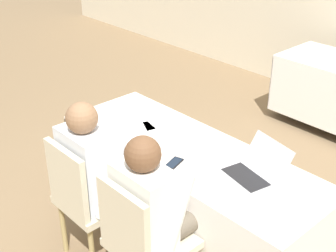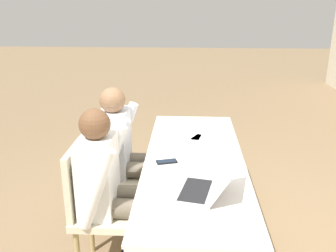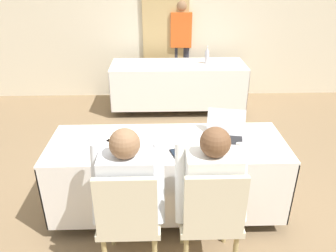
# 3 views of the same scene
# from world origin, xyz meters

# --- Properties ---
(ground_plane) EXTENTS (24.00, 24.00, 0.00)m
(ground_plane) POSITION_xyz_m (0.00, 0.00, 0.00)
(ground_plane) COLOR #846B4C
(wall_back) EXTENTS (12.00, 0.06, 2.70)m
(wall_back) POSITION_xyz_m (0.00, 3.07, 1.35)
(wall_back) COLOR beige
(wall_back) RESTS_ON ground_plane
(curtain_panel) EXTENTS (0.74, 0.04, 2.65)m
(curtain_panel) POSITION_xyz_m (0.06, 3.01, 1.33)
(curtain_panel) COLOR tan
(curtain_panel) RESTS_ON ground_plane
(conference_table_near) EXTENTS (2.02, 0.71, 0.74)m
(conference_table_near) POSITION_xyz_m (0.00, 0.00, 0.56)
(conference_table_near) COLOR white
(conference_table_near) RESTS_ON ground_plane
(conference_table_far) EXTENTS (2.02, 0.71, 0.74)m
(conference_table_far) POSITION_xyz_m (0.23, 2.39, 0.56)
(conference_table_far) COLOR white
(conference_table_far) RESTS_ON ground_plane
(laptop) EXTENTS (0.40, 0.40, 0.21)m
(laptop) POSITION_xyz_m (0.50, 0.05, 0.78)
(laptop) COLOR #B7B7BC
(laptop) RESTS_ON conference_table_near
(cell_phone) EXTENTS (0.11, 0.16, 0.01)m
(cell_phone) POSITION_xyz_m (0.06, -0.20, 0.74)
(cell_phone) COLOR black
(cell_phone) RESTS_ON conference_table_near
(paper_beside_laptop) EXTENTS (0.27, 0.34, 0.00)m
(paper_beside_laptop) POSITION_xyz_m (-0.51, -0.08, 0.74)
(paper_beside_laptop) COLOR white
(paper_beside_laptop) RESTS_ON conference_table_near
(paper_centre_table) EXTENTS (0.32, 0.36, 0.00)m
(paper_centre_table) POSITION_xyz_m (-0.37, 0.12, 0.74)
(paper_centre_table) COLOR white
(paper_centre_table) RESTS_ON conference_table_near
(water_bottle) EXTENTS (0.06, 0.06, 0.26)m
(water_bottle) POSITION_xyz_m (0.66, 2.41, 0.86)
(water_bottle) COLOR #B7B7C1
(water_bottle) RESTS_ON conference_table_far
(chair_near_left) EXTENTS (0.44, 0.44, 0.93)m
(chair_near_left) POSITION_xyz_m (-0.29, -0.66, 0.52)
(chair_near_left) COLOR tan
(chair_near_left) RESTS_ON ground_plane
(chair_near_right) EXTENTS (0.44, 0.44, 0.93)m
(chair_near_right) POSITION_xyz_m (0.29, -0.66, 0.52)
(chair_near_right) COLOR tan
(chair_near_right) RESTS_ON ground_plane
(person_checkered_shirt) EXTENTS (0.50, 0.52, 1.19)m
(person_checkered_shirt) POSITION_xyz_m (-0.29, -0.56, 0.68)
(person_checkered_shirt) COLOR #665B4C
(person_checkered_shirt) RESTS_ON ground_plane
(person_white_shirt) EXTENTS (0.50, 0.52, 1.19)m
(person_white_shirt) POSITION_xyz_m (0.29, -0.56, 0.68)
(person_white_shirt) COLOR #665B4C
(person_white_shirt) RESTS_ON ground_plane
(person_red_shirt) EXTENTS (0.35, 0.22, 1.59)m
(person_red_shirt) POSITION_xyz_m (0.31, 3.04, 0.91)
(person_red_shirt) COLOR #33333D
(person_red_shirt) RESTS_ON ground_plane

